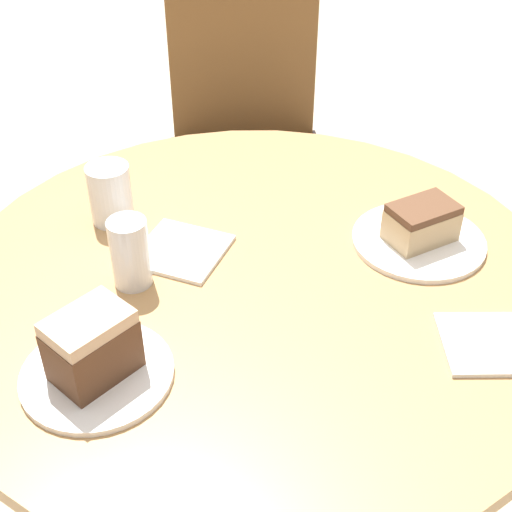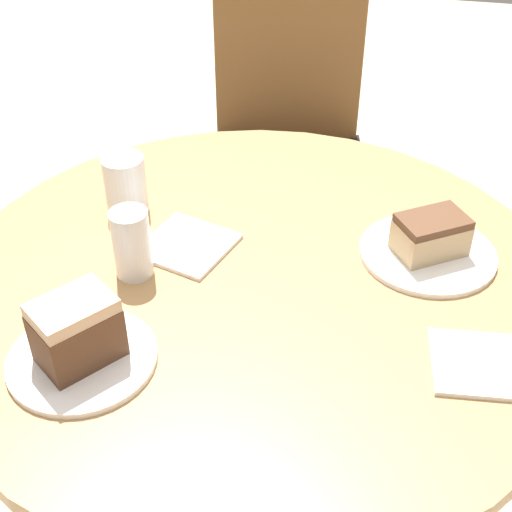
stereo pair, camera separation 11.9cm
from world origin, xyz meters
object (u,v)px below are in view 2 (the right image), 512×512
Objects in this scene: chair at (288,141)px; cake_slice_far at (76,330)px; glass_lemonade at (126,187)px; plate_far at (82,359)px; cake_slice_near at (431,235)px; glass_water at (132,246)px; plate_near at (428,253)px.

chair is 1.24m from cake_slice_far.
glass_lemonade is at bearing 100.90° from cake_slice_far.
cake_slice_far is at bearing 180.00° from plate_far.
plate_far is (-0.10, -1.19, 0.25)m from chair.
cake_slice_far is 1.24× the size of glass_lemonade.
glass_water reaches higher than cake_slice_near.
glass_water reaches higher than cake_slice_far.
glass_water reaches higher than plate_near.
cake_slice_near is (0.39, -0.82, 0.29)m from chair.
chair is 0.87m from glass_lemonade.
glass_water is at bearing 89.10° from plate_far.
chair reaches higher than glass_lemonade.
glass_water reaches higher than glass_lemonade.
plate_near is at bearing 17.72° from glass_water.
glass_water reaches higher than plate_far.
glass_lemonade is (-0.08, 0.40, 0.05)m from plate_far.
plate_near is (0.39, -0.82, 0.25)m from chair.
plate_near is 0.62m from plate_far.
cake_slice_far reaches higher than plate_far.
plate_far is 1.56× the size of cake_slice_near.
glass_lemonade is 0.20m from glass_water.
glass_lemonade is at bearing -113.74° from chair.
plate_far is (-0.49, -0.37, 0.00)m from plate_near.
plate_near is at bearing 0.00° from cake_slice_near.
glass_lemonade is at bearing 177.53° from cake_slice_near.
plate_near is at bearing -2.47° from glass_lemonade.
glass_lemonade is (-0.17, -0.79, 0.30)m from chair.
plate_far is at bearing -142.83° from cake_slice_near.
plate_far is 1.94× the size of glass_lemonade.
glass_lemonade reaches higher than plate_near.
cake_slice_far reaches higher than plate_near.
chair is at bearing 77.62° from glass_lemonade.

